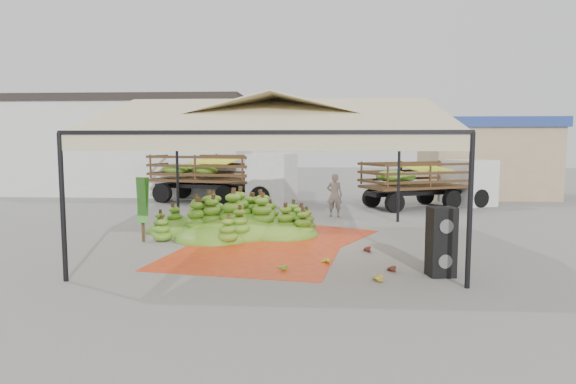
# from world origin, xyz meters

# --- Properties ---
(ground) EXTENTS (90.00, 90.00, 0.00)m
(ground) POSITION_xyz_m (0.00, 0.00, 0.00)
(ground) COLOR slate
(ground) RESTS_ON ground
(canopy_tent) EXTENTS (8.10, 8.10, 4.00)m
(canopy_tent) POSITION_xyz_m (0.00, 0.00, 3.30)
(canopy_tent) COLOR black
(canopy_tent) RESTS_ON ground
(building_white) EXTENTS (14.30, 6.30, 5.40)m
(building_white) POSITION_xyz_m (-10.00, 14.00, 2.71)
(building_white) COLOR silver
(building_white) RESTS_ON ground
(building_tan) EXTENTS (6.30, 5.30, 4.10)m
(building_tan) POSITION_xyz_m (10.00, 13.00, 2.07)
(building_tan) COLOR tan
(building_tan) RESTS_ON ground
(tarp_left) EXTENTS (4.70, 4.53, 0.01)m
(tarp_left) POSITION_xyz_m (-0.53, -1.59, 0.01)
(tarp_left) COLOR #CF4813
(tarp_left) RESTS_ON ground
(tarp_right) EXTENTS (5.65, 5.73, 0.01)m
(tarp_right) POSITION_xyz_m (0.25, 1.09, 0.01)
(tarp_right) COLOR #C44C12
(tarp_right) RESTS_ON ground
(banana_heap) EXTENTS (6.95, 6.29, 1.24)m
(banana_heap) POSITION_xyz_m (-1.50, 1.44, 0.62)
(banana_heap) COLOR #4E7518
(banana_heap) RESTS_ON ground
(hand_yellow_a) EXTENTS (0.49, 0.40, 0.22)m
(hand_yellow_a) POSITION_xyz_m (2.24, -3.70, 0.11)
(hand_yellow_a) COLOR gold
(hand_yellow_a) RESTS_ON ground
(hand_yellow_b) EXTENTS (0.49, 0.47, 0.17)m
(hand_yellow_b) POSITION_xyz_m (1.25, -2.27, 0.09)
(hand_yellow_b) COLOR gold
(hand_yellow_b) RESTS_ON ground
(hand_red_a) EXTENTS (0.52, 0.43, 0.22)m
(hand_red_a) POSITION_xyz_m (2.29, -0.98, 0.11)
(hand_red_a) COLOR #521A12
(hand_red_a) RESTS_ON ground
(hand_red_b) EXTENTS (0.45, 0.38, 0.20)m
(hand_red_b) POSITION_xyz_m (2.65, -2.91, 0.10)
(hand_red_b) COLOR #591A14
(hand_red_b) RESTS_ON ground
(hand_green) EXTENTS (0.49, 0.44, 0.19)m
(hand_green) POSITION_xyz_m (0.28, -2.87, 0.09)
(hand_green) COLOR #527718
(hand_green) RESTS_ON ground
(hanging_bunches) EXTENTS (3.24, 0.24, 0.20)m
(hanging_bunches) POSITION_xyz_m (-0.30, 1.38, 2.62)
(hanging_bunches) COLOR #4F7718
(hanging_bunches) RESTS_ON ground
(speaker_stack) EXTENTS (0.59, 0.54, 1.46)m
(speaker_stack) POSITION_xyz_m (3.70, -3.15, 0.73)
(speaker_stack) COLOR black
(speaker_stack) RESTS_ON ground
(banana_leaves) EXTENTS (0.96, 1.36, 3.70)m
(banana_leaves) POSITION_xyz_m (-3.70, -0.04, 0.00)
(banana_leaves) COLOR #247820
(banana_leaves) RESTS_ON ground
(vendor) EXTENTS (0.68, 0.52, 1.67)m
(vendor) POSITION_xyz_m (1.77, 5.11, 0.84)
(vendor) COLOR gray
(vendor) RESTS_ON ground
(truck_left) EXTENTS (7.15, 3.80, 2.34)m
(truck_left) POSITION_xyz_m (-3.13, 9.42, 1.44)
(truck_left) COLOR #472C17
(truck_left) RESTS_ON ground
(truck_right) EXTENTS (6.33, 4.39, 2.07)m
(truck_right) POSITION_xyz_m (6.27, 8.28, 1.27)
(truck_right) COLOR #462A17
(truck_right) RESTS_ON ground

